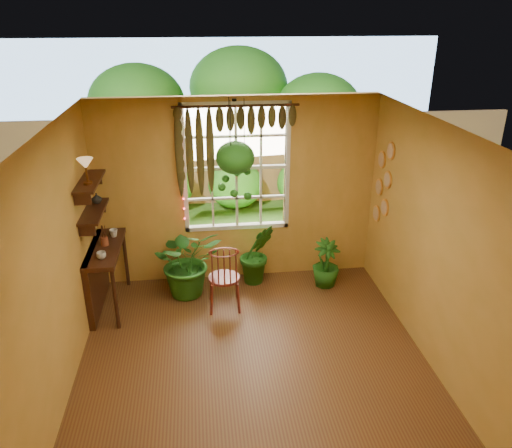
{
  "coord_description": "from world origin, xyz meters",
  "views": [
    {
      "loc": [
        -0.54,
        -4.46,
        3.75
      ],
      "look_at": [
        0.14,
        1.15,
        1.31
      ],
      "focal_mm": 35.0,
      "sensor_mm": 36.0,
      "label": 1
    }
  ],
  "objects_px": {
    "counter_ledge": "(99,270)",
    "hanging_basket": "(235,161)",
    "potted_plant_mid": "(257,254)",
    "potted_plant_left": "(188,261)",
    "windsor_chair": "(224,287)"
  },
  "relations": [
    {
      "from": "potted_plant_left",
      "to": "hanging_basket",
      "type": "height_order",
      "value": "hanging_basket"
    },
    {
      "from": "potted_plant_left",
      "to": "potted_plant_mid",
      "type": "relative_size",
      "value": 1.12
    },
    {
      "from": "potted_plant_mid",
      "to": "counter_ledge",
      "type": "bearing_deg",
      "value": -169.11
    },
    {
      "from": "potted_plant_mid",
      "to": "hanging_basket",
      "type": "distance_m",
      "value": 1.44
    },
    {
      "from": "counter_ledge",
      "to": "windsor_chair",
      "type": "height_order",
      "value": "windsor_chair"
    },
    {
      "from": "counter_ledge",
      "to": "windsor_chair",
      "type": "distance_m",
      "value": 1.68
    },
    {
      "from": "counter_ledge",
      "to": "potted_plant_mid",
      "type": "xyz_separation_m",
      "value": [
        2.17,
        0.42,
        -0.09
      ]
    },
    {
      "from": "counter_ledge",
      "to": "potted_plant_left",
      "type": "xyz_separation_m",
      "value": [
        1.17,
        0.2,
        -0.03
      ]
    },
    {
      "from": "counter_ledge",
      "to": "hanging_basket",
      "type": "relative_size",
      "value": 0.88
    },
    {
      "from": "windsor_chair",
      "to": "hanging_basket",
      "type": "distance_m",
      "value": 1.71
    },
    {
      "from": "windsor_chair",
      "to": "hanging_basket",
      "type": "height_order",
      "value": "hanging_basket"
    },
    {
      "from": "windsor_chair",
      "to": "hanging_basket",
      "type": "relative_size",
      "value": 0.83
    },
    {
      "from": "counter_ledge",
      "to": "windsor_chair",
      "type": "bearing_deg",
      "value": -8.31
    },
    {
      "from": "potted_plant_left",
      "to": "potted_plant_mid",
      "type": "distance_m",
      "value": 1.03
    },
    {
      "from": "potted_plant_left",
      "to": "windsor_chair",
      "type": "bearing_deg",
      "value": -42.68
    }
  ]
}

